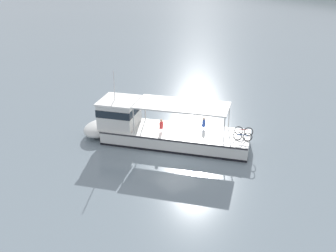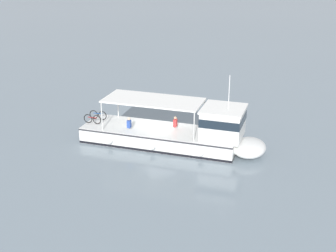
{
  "view_description": "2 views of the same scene",
  "coord_description": "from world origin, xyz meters",
  "views": [
    {
      "loc": [
        21.24,
        -14.26,
        13.45
      ],
      "look_at": [
        -1.5,
        0.26,
        1.4
      ],
      "focal_mm": 42.74,
      "sensor_mm": 36.0,
      "label": 1
    },
    {
      "loc": [
        -27.46,
        14.84,
        12.98
      ],
      "look_at": [
        -1.5,
        0.26,
        1.4
      ],
      "focal_mm": 49.93,
      "sensor_mm": 36.0,
      "label": 2
    }
  ],
  "objects": [
    {
      "name": "ground_plane",
      "position": [
        0.0,
        0.0,
        0.0
      ],
      "size": [
        400.0,
        400.0,
        0.0
      ],
      "primitive_type": "plane",
      "color": "gray"
    },
    {
      "name": "ferry_main",
      "position": [
        -2.25,
        -0.43,
        1.01
      ],
      "size": [
        11.44,
        10.89,
        5.32
      ],
      "color": "white",
      "rests_on": "ground"
    }
  ]
}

